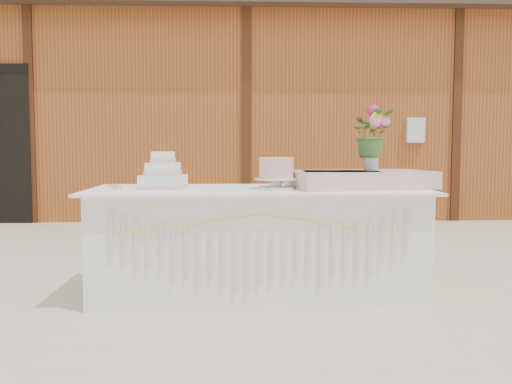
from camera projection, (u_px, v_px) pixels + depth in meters
ground at (258, 294)px, 4.15m from camera, size 80.00×80.00×0.00m
barn at (243, 112)px, 9.99m from camera, size 12.60×4.60×3.30m
cake_table at (258, 241)px, 4.11m from camera, size 2.40×1.00×0.77m
wedding_cake at (163, 176)px, 4.06m from camera, size 0.35×0.35×0.26m
pink_cake_stand at (276, 171)px, 4.02m from camera, size 0.31×0.31×0.22m
satin_runner at (360, 179)px, 4.13m from camera, size 1.08×0.75×0.12m
flower_vase at (371, 161)px, 4.12m from camera, size 0.11×0.11×0.14m
bouquet at (372, 127)px, 4.10m from camera, size 0.35×0.31×0.34m
loose_flowers at (113, 186)px, 4.17m from camera, size 0.22×0.39×0.02m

